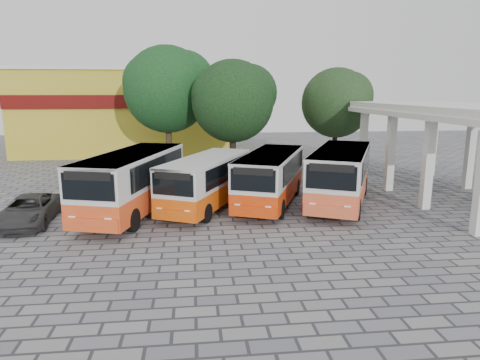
{
  "coord_description": "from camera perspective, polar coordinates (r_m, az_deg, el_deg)",
  "views": [
    {
      "loc": [
        -4.35,
        -19.0,
        6.14
      ],
      "look_at": [
        -1.9,
        3.14,
        1.5
      ],
      "focal_mm": 32.0,
      "sensor_mm": 36.0,
      "label": 1
    }
  ],
  "objects": [
    {
      "name": "bus_centre_right",
      "position": [
        23.37,
        4.11,
        0.66
      ],
      "size": [
        5.2,
        8.47,
        2.85
      ],
      "rotation": [
        0.0,
        0.0,
        -0.39
      ],
      "color": "red",
      "rests_on": "ground"
    },
    {
      "name": "parked_car",
      "position": [
        22.5,
        -26.34,
        -3.6
      ],
      "size": [
        2.45,
        4.82,
        1.31
      ],
      "primitive_type": "imported",
      "rotation": [
        0.0,
        0.0,
        0.06
      ],
      "color": "#303031",
      "rests_on": "ground"
    },
    {
      "name": "terminal_shelter",
      "position": [
        27.4,
        26.8,
        7.96
      ],
      "size": [
        6.8,
        15.8,
        5.4
      ],
      "color": "silver",
      "rests_on": "ground"
    },
    {
      "name": "bus_far_left",
      "position": [
        22.22,
        -14.12,
        0.14
      ],
      "size": [
        4.92,
        9.14,
        3.11
      ],
      "rotation": [
        0.0,
        0.0,
        -0.28
      ],
      "color": "#DB4719",
      "rests_on": "ground"
    },
    {
      "name": "tree_right",
      "position": [
        35.79,
        12.84,
        10.29
      ],
      "size": [
        5.86,
        5.58,
        8.01
      ],
      "color": "#301E10",
      "rests_on": "ground"
    },
    {
      "name": "bus_centre_left",
      "position": [
        22.67,
        -4.46,
        0.13
      ],
      "size": [
        5.31,
        8.14,
        2.73
      ],
      "rotation": [
        0.0,
        0.0,
        -0.44
      ],
      "color": "#DA4E07",
      "rests_on": "ground"
    },
    {
      "name": "ground",
      "position": [
        20.43,
        6.31,
        -5.8
      ],
      "size": [
        90.0,
        90.0,
        0.0
      ],
      "primitive_type": "plane",
      "color": "slate",
      "rests_on": "ground"
    },
    {
      "name": "tree_middle",
      "position": [
        31.69,
        -0.84,
        10.82
      ],
      "size": [
        6.31,
        6.01,
        8.42
      ],
      "color": "black",
      "rests_on": "ground"
    },
    {
      "name": "tree_left",
      "position": [
        34.9,
        -9.55,
        12.2
      ],
      "size": [
        7.15,
        6.81,
        9.68
      ],
      "color": "#453320",
      "rests_on": "ground"
    },
    {
      "name": "shophouse_block",
      "position": [
        45.51,
        -14.88,
        8.89
      ],
      "size": [
        20.4,
        10.4,
        8.3
      ],
      "color": "gold",
      "rests_on": "ground"
    },
    {
      "name": "bus_far_right",
      "position": [
        23.98,
        13.3,
        0.96
      ],
      "size": [
        5.97,
        9.13,
        3.07
      ],
      "rotation": [
        0.0,
        0.0,
        -0.44
      ],
      "color": "#D8542B",
      "rests_on": "ground"
    }
  ]
}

